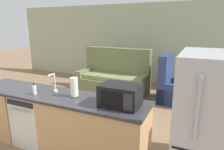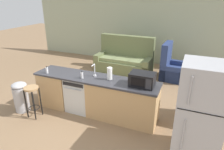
{
  "view_description": "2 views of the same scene",
  "coord_description": "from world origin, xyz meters",
  "px_view_note": "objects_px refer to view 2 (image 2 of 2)",
  "views": [
    {
      "loc": [
        2.15,
        -2.23,
        1.91
      ],
      "look_at": [
        0.74,
        0.84,
        1.06
      ],
      "focal_mm": 32.0,
      "sensor_mm": 36.0,
      "label": 1
    },
    {
      "loc": [
        2.1,
        -3.66,
        2.65
      ],
      "look_at": [
        0.36,
        0.52,
        0.8
      ],
      "focal_mm": 32.0,
      "sensor_mm": 36.0,
      "label": 2
    }
  ],
  "objects_px": {
    "soap_bottle": "(82,75)",
    "couch": "(125,61)",
    "microwave": "(142,79)",
    "bar_stool": "(32,96)",
    "stove_range": "(197,103)",
    "refrigerator": "(199,113)",
    "kettle": "(210,79)",
    "trash_bin": "(21,96)",
    "dish_soap_bottle": "(47,70)",
    "dishwasher": "(81,93)",
    "paper_towel_roll": "(110,74)",
    "armchair": "(171,69)"
  },
  "relations": [
    {
      "from": "microwave",
      "to": "paper_towel_roll",
      "type": "relative_size",
      "value": 1.77
    },
    {
      "from": "microwave",
      "to": "bar_stool",
      "type": "relative_size",
      "value": 0.68
    },
    {
      "from": "dishwasher",
      "to": "kettle",
      "type": "xyz_separation_m",
      "value": [
        2.77,
        0.68,
        0.56
      ]
    },
    {
      "from": "paper_towel_roll",
      "to": "couch",
      "type": "xyz_separation_m",
      "value": [
        -0.65,
        2.88,
        -0.64
      ]
    },
    {
      "from": "refrigerator",
      "to": "armchair",
      "type": "distance_m",
      "value": 3.51
    },
    {
      "from": "refrigerator",
      "to": "bar_stool",
      "type": "distance_m",
      "value": 3.44
    },
    {
      "from": "stove_range",
      "to": "soap_bottle",
      "type": "height_order",
      "value": "soap_bottle"
    },
    {
      "from": "microwave",
      "to": "soap_bottle",
      "type": "xyz_separation_m",
      "value": [
        -1.33,
        -0.14,
        -0.07
      ]
    },
    {
      "from": "kettle",
      "to": "trash_bin",
      "type": "height_order",
      "value": "kettle"
    },
    {
      "from": "stove_range",
      "to": "trash_bin",
      "type": "bearing_deg",
      "value": -163.33
    },
    {
      "from": "microwave",
      "to": "dish_soap_bottle",
      "type": "height_order",
      "value": "microwave"
    },
    {
      "from": "soap_bottle",
      "to": "bar_stool",
      "type": "relative_size",
      "value": 0.24
    },
    {
      "from": "refrigerator",
      "to": "soap_bottle",
      "type": "bearing_deg",
      "value": 170.44
    },
    {
      "from": "kettle",
      "to": "paper_towel_roll",
      "type": "bearing_deg",
      "value": -162.24
    },
    {
      "from": "bar_stool",
      "to": "couch",
      "type": "relative_size",
      "value": 0.37
    },
    {
      "from": "refrigerator",
      "to": "bar_stool",
      "type": "height_order",
      "value": "refrigerator"
    },
    {
      "from": "dish_soap_bottle",
      "to": "kettle",
      "type": "distance_m",
      "value": 3.64
    },
    {
      "from": "dish_soap_bottle",
      "to": "kettle",
      "type": "height_order",
      "value": "kettle"
    },
    {
      "from": "soap_bottle",
      "to": "trash_bin",
      "type": "xyz_separation_m",
      "value": [
        -1.44,
        -0.47,
        -0.59
      ]
    },
    {
      "from": "dish_soap_bottle",
      "to": "bar_stool",
      "type": "relative_size",
      "value": 0.24
    },
    {
      "from": "stove_range",
      "to": "armchair",
      "type": "distance_m",
      "value": 2.42
    },
    {
      "from": "kettle",
      "to": "trash_bin",
      "type": "relative_size",
      "value": 0.28
    },
    {
      "from": "trash_bin",
      "to": "armchair",
      "type": "bearing_deg",
      "value": 48.33
    },
    {
      "from": "refrigerator",
      "to": "kettle",
      "type": "bearing_deg",
      "value": 82.17
    },
    {
      "from": "couch",
      "to": "armchair",
      "type": "relative_size",
      "value": 1.68
    },
    {
      "from": "refrigerator",
      "to": "dish_soap_bottle",
      "type": "relative_size",
      "value": 9.7
    },
    {
      "from": "dish_soap_bottle",
      "to": "couch",
      "type": "xyz_separation_m",
      "value": [
        0.88,
        3.1,
        -0.58
      ]
    },
    {
      "from": "paper_towel_roll",
      "to": "soap_bottle",
      "type": "distance_m",
      "value": 0.62
    },
    {
      "from": "microwave",
      "to": "trash_bin",
      "type": "relative_size",
      "value": 0.68
    },
    {
      "from": "paper_towel_roll",
      "to": "armchair",
      "type": "relative_size",
      "value": 0.24
    },
    {
      "from": "dish_soap_bottle",
      "to": "bar_stool",
      "type": "xyz_separation_m",
      "value": [
        -0.06,
        -0.51,
        -0.44
      ]
    },
    {
      "from": "trash_bin",
      "to": "soap_bottle",
      "type": "bearing_deg",
      "value": 18.26
    },
    {
      "from": "couch",
      "to": "soap_bottle",
      "type": "bearing_deg",
      "value": -89.06
    },
    {
      "from": "stove_range",
      "to": "microwave",
      "type": "xyz_separation_m",
      "value": [
        -1.11,
        -0.55,
        0.59
      ]
    },
    {
      "from": "paper_towel_roll",
      "to": "trash_bin",
      "type": "xyz_separation_m",
      "value": [
        -2.03,
        -0.65,
        -0.66
      ]
    },
    {
      "from": "paper_towel_roll",
      "to": "kettle",
      "type": "bearing_deg",
      "value": 17.76
    },
    {
      "from": "dishwasher",
      "to": "couch",
      "type": "distance_m",
      "value": 2.92
    },
    {
      "from": "dishwasher",
      "to": "stove_range",
      "type": "xyz_separation_m",
      "value": [
        2.6,
        0.55,
        0.03
      ]
    },
    {
      "from": "kettle",
      "to": "dish_soap_bottle",
      "type": "bearing_deg",
      "value": -166.28
    },
    {
      "from": "stove_range",
      "to": "refrigerator",
      "type": "distance_m",
      "value": 1.17
    },
    {
      "from": "soap_bottle",
      "to": "couch",
      "type": "relative_size",
      "value": 0.09
    },
    {
      "from": "couch",
      "to": "dishwasher",
      "type": "bearing_deg",
      "value": -92.14
    },
    {
      "from": "soap_bottle",
      "to": "couch",
      "type": "distance_m",
      "value": 3.11
    },
    {
      "from": "soap_bottle",
      "to": "refrigerator",
      "type": "bearing_deg",
      "value": -9.56
    },
    {
      "from": "refrigerator",
      "to": "bar_stool",
      "type": "xyz_separation_m",
      "value": [
        -3.43,
        -0.14,
        -0.32
      ]
    },
    {
      "from": "refrigerator",
      "to": "bar_stool",
      "type": "relative_size",
      "value": 2.31
    },
    {
      "from": "couch",
      "to": "stove_range",
      "type": "bearing_deg",
      "value": -43.52
    },
    {
      "from": "microwave",
      "to": "bar_stool",
      "type": "xyz_separation_m",
      "value": [
        -2.32,
        -0.69,
        -0.5
      ]
    },
    {
      "from": "stove_range",
      "to": "dish_soap_bottle",
      "type": "relative_size",
      "value": 5.11
    },
    {
      "from": "stove_range",
      "to": "bar_stool",
      "type": "xyz_separation_m",
      "value": [
        -3.43,
        -1.24,
        0.08
      ]
    }
  ]
}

